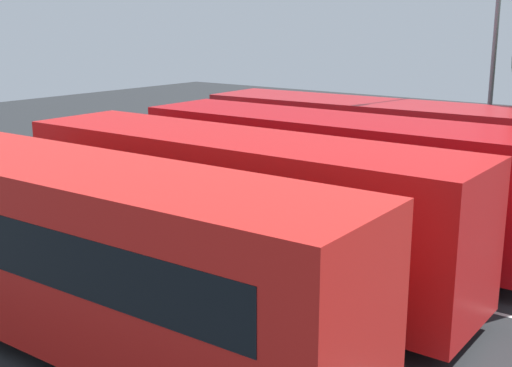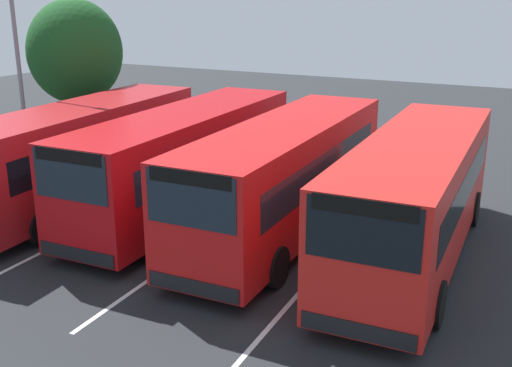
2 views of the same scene
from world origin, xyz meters
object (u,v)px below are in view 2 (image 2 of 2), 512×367
object	(u,v)px
bus_center_right	(285,174)
depot_tree	(75,52)
bus_far_left	(80,151)
street_lamp	(21,52)
bus_far_right	(415,194)
bus_center_left	(185,158)

from	to	relation	value
bus_center_right	depot_tree	bearing A→B (deg)	-111.24
bus_far_left	street_lamp	size ratio (longest dim) A/B	1.30
bus_far_left	bus_far_right	distance (m)	10.90
bus_far_right	depot_tree	distance (m)	15.91
bus_center_right	bus_far_left	bearing A→B (deg)	-86.47
bus_far_left	street_lamp	xyz separation A→B (m)	(-1.90, -4.25, 2.86)
street_lamp	depot_tree	size ratio (longest dim) A/B	1.23
bus_center_left	bus_far_left	bearing A→B (deg)	-78.66
bus_center_right	street_lamp	bearing A→B (deg)	-97.85
bus_center_left	street_lamp	bearing A→B (deg)	-99.43
bus_far_right	depot_tree	size ratio (longest dim) A/B	1.59
bus_center_left	depot_tree	bearing A→B (deg)	-118.11
bus_center_left	depot_tree	distance (m)	9.09
bus_far_left	bus_center_left	size ratio (longest dim) A/B	1.00
bus_far_left	bus_far_right	bearing A→B (deg)	89.50
bus_far_right	depot_tree	xyz separation A→B (m)	(-4.22, -15.11, 2.64)
bus_far_right	bus_far_left	bearing A→B (deg)	-89.62
bus_center_left	bus_center_right	bearing A→B (deg)	85.25
bus_center_left	bus_center_right	size ratio (longest dim) A/B	1.00
depot_tree	bus_center_right	bearing A→B (deg)	70.20
street_lamp	bus_far_right	bearing A→B (deg)	4.34
bus_far_left	bus_center_right	distance (m)	7.16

